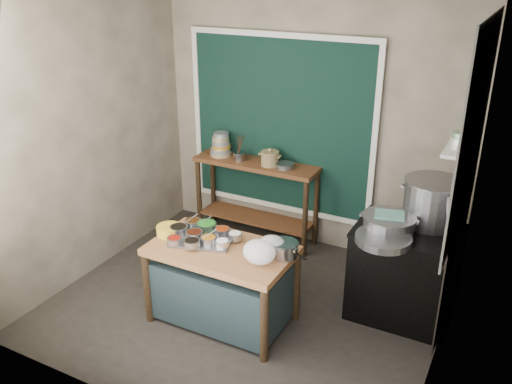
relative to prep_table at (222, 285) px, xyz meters
The scene contains 30 objects.
floor 0.49m from the prep_table, 76.95° to the left, with size 3.50×3.00×0.02m, color black.
back_wall 2.08m from the prep_table, 87.80° to the left, with size 3.50×0.02×2.80m, color gray.
left_wall 2.00m from the prep_table, 169.94° to the left, with size 0.02×3.00×2.80m, color gray.
right_wall 2.12m from the prep_table, ahead, with size 0.02×3.00×2.80m, color gray.
curtain_panel 2.04m from the prep_table, 99.00° to the left, with size 2.10×0.02×1.90m, color black.
curtain_frame 2.03m from the prep_table, 99.05° to the left, with size 2.22×0.03×2.02m, color beige, non-canonical shape.
tile_panel 2.48m from the prep_table, 25.22° to the left, with size 0.02×1.70×1.70m, color #B2B2AA.
soot_patch 2.07m from the prep_table, 27.70° to the left, with size 0.01×1.30×1.30m, color black.
wall_shelf 2.39m from the prep_table, 34.08° to the left, with size 0.22×0.70×0.03m, color beige.
prep_table is the anchor object (origin of this frame).
back_counter 1.65m from the prep_table, 106.91° to the left, with size 1.45×0.40×0.95m, color #573218.
stove_block 1.66m from the prep_table, 30.91° to the left, with size 0.90×0.68×0.85m, color black.
stove_top 1.73m from the prep_table, 30.91° to the left, with size 0.92×0.69×0.03m, color black.
condiment_tray 0.45m from the prep_table, 169.15° to the left, with size 0.54×0.38×0.02m, color gray.
condiment_bowls 0.50m from the prep_table, 165.42° to the left, with size 0.65×0.50×0.07m.
yellow_basin 0.69m from the prep_table, behind, with size 0.23×0.23×0.09m, color gold.
saucepan 0.71m from the prep_table, 12.85° to the left, with size 0.24×0.24×0.13m, color gray, non-canonical shape.
plastic_bag_a 0.64m from the prep_table, 10.29° to the right, with size 0.28×0.24×0.21m, color white.
plastic_bag_b 0.65m from the prep_table, 12.90° to the left, with size 0.23×0.20×0.18m, color white.
bowl_stack 1.96m from the prep_table, 120.80° to the left, with size 0.25×0.25×0.28m.
utensil_cup 1.80m from the prep_table, 113.39° to the left, with size 0.15×0.15×0.09m, color gray.
ceramic_crock 1.70m from the prep_table, 100.70° to the left, with size 0.21×0.21×0.14m, color olive, non-canonical shape.
wide_bowl 1.67m from the prep_table, 94.08° to the left, with size 0.21×0.21×0.05m, color gray.
stock_pot 2.00m from the prep_table, 34.22° to the left, with size 0.53×0.53×0.41m, color gray, non-canonical shape.
pot_lid 2.09m from the prep_table, 28.41° to the left, with size 0.41×0.41×0.02m, color gray.
steamer 1.56m from the prep_table, 29.70° to the left, with size 0.47×0.47×0.15m, color gray, non-canonical shape.
green_cloth 1.59m from the prep_table, 29.70° to the left, with size 0.25×0.19×0.02m, color slate.
shallow_pan 1.47m from the prep_table, 21.77° to the left, with size 0.47×0.47×0.06m, color gray.
shelf_bowl_stack 2.38m from the prep_table, 31.47° to the left, with size 0.17×0.17×0.13m.
shelf_bowl_green 2.53m from the prep_table, 39.05° to the left, with size 0.12×0.12×0.04m, color gray.
Camera 1 is at (2.10, -3.81, 3.05)m, focal length 38.00 mm.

